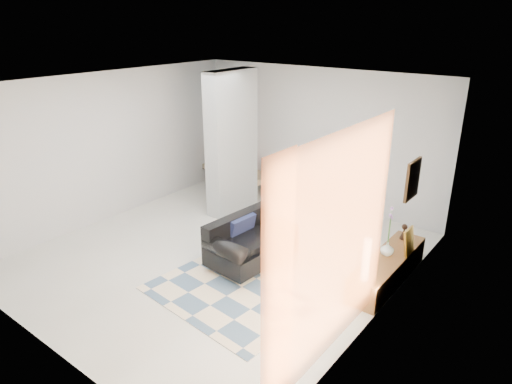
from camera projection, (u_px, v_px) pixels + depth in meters
The scene contains 17 objects.
floor at pixel (221, 253), 7.64m from camera, with size 6.00×6.00×0.00m, color beige.
ceiling at pixel (216, 84), 6.64m from camera, with size 6.00×6.00×0.00m, color white.
wall_back at pixel (317, 137), 9.36m from camera, with size 6.00×6.00×0.00m, color silver.
wall_front at pixel (33, 245), 4.92m from camera, with size 6.00×6.00×0.00m, color silver.
wall_left at pixel (112, 146), 8.71m from camera, with size 6.00×6.00×0.00m, color silver.
wall_right at pixel (386, 219), 5.57m from camera, with size 6.00×6.00×0.00m, color silver.
partition_column at pixel (232, 143), 8.95m from camera, with size 0.35×1.20×2.80m, color #9FA5A6.
hallway_door at pixel (237, 140), 10.66m from camera, with size 0.85×0.06×2.04m, color white.
curtain at pixel (336, 249), 4.75m from camera, with size 2.55×2.55×0.00m, color orange.
wall_art at pixel (413, 180), 6.17m from camera, with size 0.04×0.45×0.55m, color #331F0D.
media_console at pixel (388, 268), 6.80m from camera, with size 0.45×1.90×0.80m.
loveseat at pixel (249, 242), 7.25m from camera, with size 0.94×1.48×0.76m.
daybed at pixel (235, 170), 10.53m from camera, with size 2.10×1.34×0.77m.
area_rug at pixel (227, 296), 6.46m from camera, with size 2.26×1.51×0.01m, color beige.
cylinder_lamp at pixel (366, 260), 6.04m from camera, with size 0.11×0.11×0.60m, color white.
bronze_figurine at pixel (404, 232), 7.23m from camera, with size 0.12×0.12×0.25m, color black, non-canonical shape.
vase at pixel (387, 249), 6.74m from camera, with size 0.20×0.20×0.21m, color silver.
Camera 1 is at (4.59, -5.00, 3.71)m, focal length 32.00 mm.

